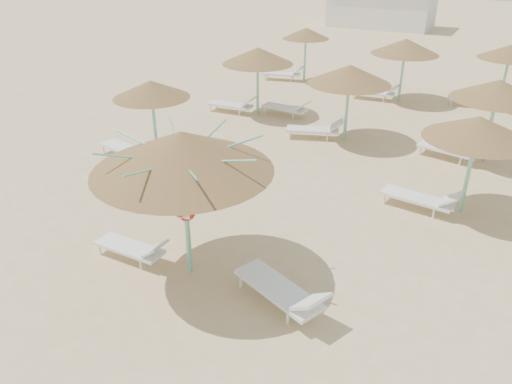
% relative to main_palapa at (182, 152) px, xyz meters
% --- Properties ---
extents(ground, '(120.00, 120.00, 0.00)m').
position_rel_main_palapa_xyz_m(ground, '(0.29, 0.01, -2.86)').
color(ground, '#DBB385').
rests_on(ground, ground).
extents(main_palapa, '(3.67, 3.67, 3.29)m').
position_rel_main_palapa_xyz_m(main_palapa, '(0.00, 0.00, 0.00)').
color(main_palapa, '#73C8AA').
rests_on(main_palapa, ground).
extents(lounger_main_a, '(1.83, 0.56, 0.66)m').
position_rel_main_palapa_xyz_m(lounger_main_a, '(-1.38, -0.24, -2.55)').
color(lounger_main_a, white).
rests_on(lounger_main_a, ground).
extents(lounger_main_b, '(2.29, 1.44, 0.80)m').
position_rel_main_palapa_xyz_m(lounger_main_b, '(2.32, -0.10, -2.48)').
color(lounger_main_b, white).
rests_on(lounger_main_b, ground).
extents(palapa_field, '(19.86, 14.16, 2.73)m').
position_rel_main_palapa_xyz_m(palapa_field, '(2.90, 10.09, -0.55)').
color(palapa_field, '#73C8AA').
rests_on(palapa_field, ground).
extents(service_hut, '(8.40, 4.40, 3.25)m').
position_rel_main_palapa_xyz_m(service_hut, '(-5.71, 35.01, -1.22)').
color(service_hut, silver).
rests_on(service_hut, ground).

